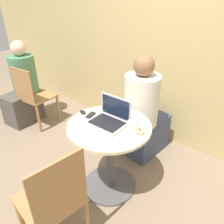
{
  "coord_description": "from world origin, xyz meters",
  "views": [
    {
      "loc": [
        0.97,
        -1.19,
        1.71
      ],
      "look_at": [
        -0.01,
        0.05,
        0.81
      ],
      "focal_mm": 35.0,
      "sensor_mm": 36.0,
      "label": 1
    }
  ],
  "objects": [
    {
      "name": "person_background",
      "position": [
        -1.76,
        0.25,
        0.47
      ],
      "size": [
        0.37,
        0.54,
        1.14
      ],
      "color": "#4C4742",
      "rests_on": "ground_plane"
    },
    {
      "name": "chair_empty",
      "position": [
        0.06,
        -0.66,
        0.46
      ],
      "size": [
        0.45,
        0.45,
        0.89
      ],
      "color": "#9E7042",
      "rests_on": "ground_plane"
    },
    {
      "name": "ground_plane",
      "position": [
        0.0,
        0.0,
        0.0
      ],
      "size": [
        12.0,
        12.0,
        0.0
      ],
      "primitive_type": "plane",
      "color": "#7F6B56"
    },
    {
      "name": "back_wall",
      "position": [
        0.0,
        1.1,
        1.3
      ],
      "size": [
        7.0,
        0.05,
        2.6
      ],
      "color": "tan",
      "rests_on": "ground_plane"
    },
    {
      "name": "coffee_cup",
      "position": [
        0.22,
        0.04,
        0.76
      ],
      "size": [
        0.14,
        0.09,
        0.09
      ],
      "color": "white",
      "rests_on": "round_table"
    },
    {
      "name": "person_seated",
      "position": [
        -0.03,
        0.64,
        0.49
      ],
      "size": [
        0.39,
        0.57,
        1.18
      ],
      "color": "#3D4766",
      "rests_on": "ground_plane"
    },
    {
      "name": "round_table",
      "position": [
        0.0,
        0.0,
        0.47
      ],
      "size": [
        0.71,
        0.71,
        0.71
      ],
      "color": "#4C4C51",
      "rests_on": "ground_plane"
    },
    {
      "name": "chair_background",
      "position": [
        -1.51,
        0.24,
        0.44
      ],
      "size": [
        0.43,
        0.43,
        0.86
      ],
      "color": "#9E7042",
      "rests_on": "ground_plane"
    },
    {
      "name": "laptop",
      "position": [
        -0.02,
        0.03,
        0.76
      ],
      "size": [
        0.31,
        0.25,
        0.22
      ],
      "color": "#B7B7BC",
      "rests_on": "round_table"
    },
    {
      "name": "cell_phone",
      "position": [
        -0.23,
        0.02,
        0.72
      ],
      "size": [
        0.07,
        0.11,
        0.02
      ],
      "color": "black",
      "rests_on": "round_table"
    },
    {
      "name": "computer_mouse",
      "position": [
        -0.31,
        0.0,
        0.73
      ],
      "size": [
        0.06,
        0.04,
        0.03
      ],
      "color": "black",
      "rests_on": "round_table"
    }
  ]
}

